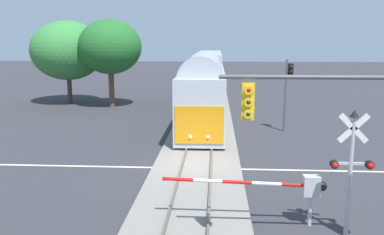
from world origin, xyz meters
The scene contains 10 objects.
ground_plane centered at (0.00, 0.00, 0.00)m, with size 220.00×220.00×0.00m, color #333338.
road_centre_stripe centered at (0.00, 0.00, 0.00)m, with size 44.00×0.20×0.01m.
railway_track centered at (0.00, 0.00, 0.10)m, with size 4.40×80.00×0.32m.
commuter_train centered at (0.00, 21.95, 2.78)m, with size 3.04×41.74×5.16m.
crossing_gate_near centered at (3.61, -6.14, 1.40)m, with size 5.67×0.40×1.80m.
crossing_signal_mast centered at (5.26, -6.84, 2.56)m, with size 1.36×0.44×4.20m.
traffic_signal_near_right centered at (4.69, -8.68, 4.28)m, with size 5.68×0.38×5.63m.
traffic_signal_far_side centered at (5.94, 8.89, 3.42)m, with size 0.53×0.38×5.10m.
oak_behind_train centered at (-9.26, 19.02, 5.78)m, with size 6.02×6.02×8.41m.
pine_left_background centered at (-14.21, 21.10, 5.39)m, with size 7.34×7.34×8.38m.
Camera 1 is at (0.93, -19.43, 6.31)m, focal length 37.61 mm.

